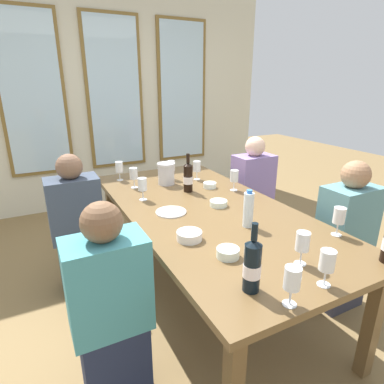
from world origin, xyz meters
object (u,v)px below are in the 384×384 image
object	(u,v)px
seated_person_0	(77,228)
wine_glass_1	(339,216)
wine_glass_0	(292,280)
seated_person_1	(252,195)
wine_glass_8	(134,175)
tasting_bowl_2	(218,203)
tasting_bowl_0	(210,185)
wine_glass_5	(171,166)
wine_bottle_2	(252,265)
wine_glass_3	(119,168)
wine_glass_2	(303,243)
wine_glass_4	(197,167)
seated_person_3	(344,240)
tasting_bowl_1	(189,236)
wine_glass_9	(327,261)
wine_bottle_1	(188,177)
metal_pitcher	(166,174)
wine_glass_6	(234,177)
tasting_bowl_3	(228,253)
dining_table	(205,215)
water_bottle	(248,209)
wine_glass_7	(142,185)
white_plate_0	(171,212)

from	to	relation	value
seated_person_0	wine_glass_1	bearing A→B (deg)	-44.28
wine_glass_0	seated_person_1	bearing A→B (deg)	57.00
seated_person_1	wine_glass_8	bearing A→B (deg)	173.38
tasting_bowl_2	wine_glass_0	xyz separation A→B (m)	(-0.31, -1.07, 0.10)
tasting_bowl_0	wine_glass_5	distance (m)	0.44
wine_bottle_2	wine_glass_3	world-z (taller)	wine_bottle_2
tasting_bowl_2	seated_person_1	distance (m)	0.95
wine_bottle_2	wine_glass_8	distance (m)	1.60
wine_bottle_2	wine_glass_2	xyz separation A→B (m)	(0.35, 0.06, -0.01)
wine_glass_3	wine_glass_4	world-z (taller)	same
seated_person_3	wine_glass_4	bearing A→B (deg)	115.73
tasting_bowl_1	wine_glass_3	world-z (taller)	wine_glass_3
wine_glass_0	wine_glass_5	size ratio (longest dim) A/B	1.00
tasting_bowl_2	wine_glass_4	world-z (taller)	wine_glass_4
wine_glass_9	seated_person_1	distance (m)	1.82
seated_person_3	wine_bottle_1	bearing A→B (deg)	130.71
tasting_bowl_0	wine_glass_2	bearing A→B (deg)	-99.22
wine_glass_9	metal_pitcher	bearing A→B (deg)	91.76
wine_bottle_2	wine_glass_6	world-z (taller)	wine_bottle_2
wine_glass_0	wine_glass_3	bearing A→B (deg)	94.42
seated_person_1	seated_person_3	world-z (taller)	same
tasting_bowl_3	seated_person_3	bearing A→B (deg)	5.95
wine_bottle_1	seated_person_1	distance (m)	0.87
dining_table	wine_glass_0	bearing A→B (deg)	-101.31
dining_table	water_bottle	bearing A→B (deg)	-78.75
tasting_bowl_0	seated_person_0	size ratio (longest dim) A/B	0.10
metal_pitcher	seated_person_0	bearing A→B (deg)	-172.98
wine_bottle_1	wine_glass_8	bearing A→B (deg)	141.29
water_bottle	seated_person_0	xyz separation A→B (m)	(-0.91, 0.94, -0.33)
wine_glass_7	dining_table	bearing A→B (deg)	-44.97
wine_glass_9	seated_person_0	size ratio (longest dim) A/B	0.16
tasting_bowl_2	wine_glass_9	size ratio (longest dim) A/B	0.73
wine_glass_0	wine_glass_4	bearing A→B (deg)	74.35
tasting_bowl_3	wine_glass_9	bearing A→B (deg)	-58.05
wine_bottle_2	wine_glass_3	bearing A→B (deg)	92.28
wine_bottle_1	seated_person_3	size ratio (longest dim) A/B	0.29
tasting_bowl_0	seated_person_1	xyz separation A→B (m)	(0.58, 0.16, -0.24)
white_plate_0	wine_bottle_1	size ratio (longest dim) A/B	0.67
tasting_bowl_2	wine_glass_9	bearing A→B (deg)	-94.59
wine_glass_5	wine_glass_2	bearing A→B (deg)	-90.47
wine_glass_3	tasting_bowl_3	bearing A→B (deg)	-85.06
wine_glass_0	wine_glass_4	size ratio (longest dim) A/B	1.00
wine_glass_9	wine_glass_3	bearing A→B (deg)	100.99
dining_table	wine_glass_4	size ratio (longest dim) A/B	13.24
wine_glass_1	wine_bottle_2	bearing A→B (deg)	-165.74
tasting_bowl_2	wine_glass_3	world-z (taller)	wine_glass_3
tasting_bowl_2	seated_person_1	size ratio (longest dim) A/B	0.11
wine_glass_7	wine_glass_4	bearing A→B (deg)	24.82
wine_glass_1	white_plate_0	bearing A→B (deg)	134.09
water_bottle	wine_glass_3	xyz separation A→B (m)	(-0.45, 1.34, 0.00)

